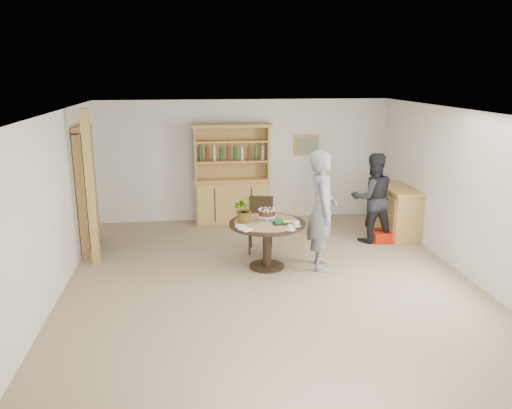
% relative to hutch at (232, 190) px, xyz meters
% --- Properties ---
extents(ground, '(7.00, 7.00, 0.00)m').
position_rel_hutch_xyz_m(ground, '(0.30, -3.24, -0.69)').
color(ground, tan).
rests_on(ground, ground).
extents(room_shell, '(6.04, 7.04, 2.52)m').
position_rel_hutch_xyz_m(room_shell, '(0.30, -3.23, 1.05)').
color(room_shell, white).
rests_on(room_shell, ground).
extents(doorway, '(0.13, 1.10, 2.18)m').
position_rel_hutch_xyz_m(doorway, '(-2.63, -1.24, 0.42)').
color(doorway, black).
rests_on(doorway, ground).
extents(pine_post, '(0.12, 0.12, 2.50)m').
position_rel_hutch_xyz_m(pine_post, '(-2.40, -2.04, 0.56)').
color(pine_post, tan).
rests_on(pine_post, ground).
extents(hutch, '(1.62, 0.54, 2.04)m').
position_rel_hutch_xyz_m(hutch, '(0.00, 0.00, 0.00)').
color(hutch, tan).
rests_on(hutch, ground).
extents(sideboard, '(0.54, 1.26, 0.94)m').
position_rel_hutch_xyz_m(sideboard, '(3.04, -1.24, -0.22)').
color(sideboard, tan).
rests_on(sideboard, ground).
extents(dining_table, '(1.20, 1.20, 0.76)m').
position_rel_hutch_xyz_m(dining_table, '(0.34, -2.56, -0.08)').
color(dining_table, black).
rests_on(dining_table, ground).
extents(dining_chair, '(0.49, 0.49, 0.95)m').
position_rel_hutch_xyz_m(dining_chair, '(0.36, -1.73, -0.15)').
color(dining_chair, black).
rests_on(dining_chair, ground).
extents(birthday_cake, '(0.30, 0.30, 0.20)m').
position_rel_hutch_xyz_m(birthday_cake, '(0.34, -2.51, 0.19)').
color(birthday_cake, white).
rests_on(birthday_cake, dining_table).
extents(flower_vase, '(0.47, 0.44, 0.42)m').
position_rel_hutch_xyz_m(flower_vase, '(-0.01, -2.51, 0.28)').
color(flower_vase, '#3F7233').
rests_on(flower_vase, dining_table).
extents(gift_tray, '(0.30, 0.20, 0.08)m').
position_rel_hutch_xyz_m(gift_tray, '(0.56, -2.68, 0.10)').
color(gift_tray, black).
rests_on(gift_tray, dining_table).
extents(coffee_cup_a, '(0.15, 0.15, 0.09)m').
position_rel_hutch_xyz_m(coffee_cup_a, '(0.74, -2.84, 0.11)').
color(coffee_cup_a, white).
rests_on(coffee_cup_a, dining_table).
extents(coffee_cup_b, '(0.15, 0.15, 0.08)m').
position_rel_hutch_xyz_m(coffee_cup_b, '(0.62, -3.01, 0.11)').
color(coffee_cup_b, white).
rests_on(coffee_cup_b, dining_table).
extents(napkins, '(0.24, 0.33, 0.03)m').
position_rel_hutch_xyz_m(napkins, '(-0.07, -2.87, 0.09)').
color(napkins, white).
rests_on(napkins, dining_table).
extents(teen_boy, '(0.57, 0.76, 1.89)m').
position_rel_hutch_xyz_m(teen_boy, '(1.19, -2.66, 0.26)').
color(teen_boy, slate).
rests_on(teen_boy, ground).
extents(adult_person, '(0.81, 0.64, 1.64)m').
position_rel_hutch_xyz_m(adult_person, '(2.44, -1.53, 0.13)').
color(adult_person, black).
rests_on(adult_person, ground).
extents(red_suitcase, '(0.63, 0.45, 0.21)m').
position_rel_hutch_xyz_m(red_suitcase, '(2.77, -1.58, -0.59)').
color(red_suitcase, red).
rests_on(red_suitcase, ground).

